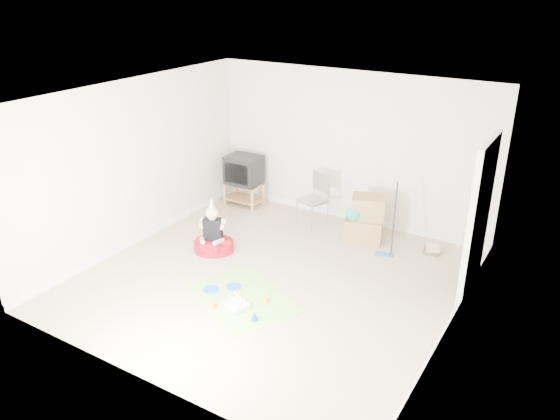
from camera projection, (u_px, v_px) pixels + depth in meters
The scene contains 16 objects.
ground at pixel (271, 279), 7.79m from camera, with size 5.00×5.00×0.00m, color tan.
doorway_recess at pixel (480, 221), 7.14m from camera, with size 0.02×0.90×2.05m, color black.
tv_stand at pixel (244, 192), 10.22m from camera, with size 0.69×0.44×0.43m.
crt_tv at pixel (244, 170), 10.05m from camera, with size 0.61×0.50×0.52m, color black.
folding_chair at pixel (313, 200), 9.29m from camera, with size 0.54×0.53×0.94m.
cardboard_boxes at pixel (365, 220), 8.79m from camera, with size 0.70×0.63×0.76m.
floor_mop at pixel (385, 240), 8.34m from camera, with size 0.29×0.36×1.12m.
book_pile at pixel (432, 249), 8.53m from camera, with size 0.28×0.32×0.10m.
seated_woman at pixel (213, 240), 8.50m from camera, with size 0.82×0.82×0.90m.
party_mat at pixel (243, 298), 7.32m from camera, with size 1.45×1.05×0.01m, color #FF3599.
birthday_cake at pixel (237, 305), 7.08m from camera, with size 0.34×0.30×0.14m.
blue_plate_near at pixel (234, 287), 7.56m from camera, with size 0.22×0.22×0.01m, color blue.
blue_plate_far at pixel (211, 289), 7.50m from camera, with size 0.22×0.22×0.01m, color blue.
orange_cup_near at pixel (266, 300), 7.21m from camera, with size 0.06×0.06×0.07m, color orange.
orange_cup_far at pixel (212, 306), 7.06m from camera, with size 0.07×0.07×0.09m, color orange.
blue_party_hat at pixel (254, 316), 6.81m from camera, with size 0.10×0.10×0.14m, color blue.
Camera 1 is at (3.63, -5.72, 3.97)m, focal length 35.00 mm.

